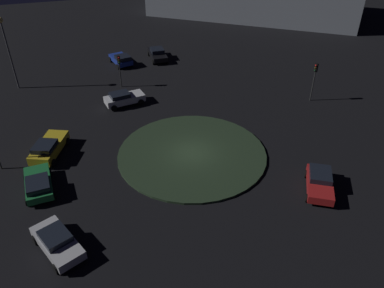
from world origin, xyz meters
name	(u,v)px	position (x,y,z in m)	size (l,w,h in m)	color
ground_plane	(192,154)	(0.00, 0.00, 0.00)	(119.70, 119.70, 0.00)	black
roundabout_island	(192,153)	(0.00, 0.00, 0.10)	(12.83, 12.83, 0.19)	#263823
car_yellow	(49,147)	(-11.75, 3.57, 0.77)	(3.45, 4.88, 1.49)	gold
car_blue	(121,59)	(-2.78, 22.02, 0.75)	(2.83, 4.24, 1.43)	#1E38A5
car_red	(320,182)	(7.86, -7.32, 0.72)	(3.61, 4.42, 1.35)	red
car_black	(157,54)	(2.15, 22.48, 0.75)	(2.18, 4.54, 1.45)	black
car_silver	(57,242)	(-11.24, -7.48, 0.72)	(3.40, 4.57, 1.36)	silver
car_white	(124,98)	(-4.18, 10.85, 0.76)	(4.33, 2.53, 1.44)	white
car_green	(38,184)	(-12.51, -1.11, 0.69)	(2.39, 4.29, 1.29)	#1E7238
traffic_light_north	(119,65)	(-3.80, 15.34, 2.69)	(0.34, 0.38, 3.76)	#2D2D2D
traffic_light_east	(315,75)	(15.27, 5.81, 3.01)	(0.39, 0.36, 4.24)	#2D2D2D
streetlamp_northwest	(6,40)	(-15.21, 18.58, 5.64)	(0.60, 0.60, 8.06)	#4C4C51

